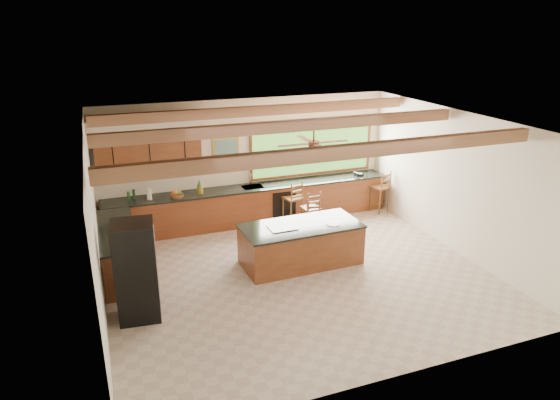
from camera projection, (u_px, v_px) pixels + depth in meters
name	position (u px, v px, depth m)	size (l,w,h in m)	color
ground	(298.00, 274.00, 9.82)	(7.20, 7.20, 0.00)	#C1B2A0
room_shell	(278.00, 158.00, 9.59)	(7.27, 6.54, 3.02)	silver
counter_run	(224.00, 214.00, 11.62)	(7.12, 3.10, 1.26)	brown
island	(301.00, 244.00, 10.17)	(2.44, 1.19, 0.86)	brown
refrigerator	(136.00, 271.00, 8.16)	(0.73, 0.71, 1.70)	black
bar_stool_a	(312.00, 209.00, 11.43)	(0.41, 0.41, 1.07)	brown
bar_stool_b	(293.00, 199.00, 11.98)	(0.49, 0.49, 1.13)	brown
bar_stool_c	(313.00, 214.00, 11.32)	(0.43, 0.43, 0.98)	brown
bar_stool_d	(381.00, 188.00, 12.79)	(0.50, 0.50, 1.13)	brown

